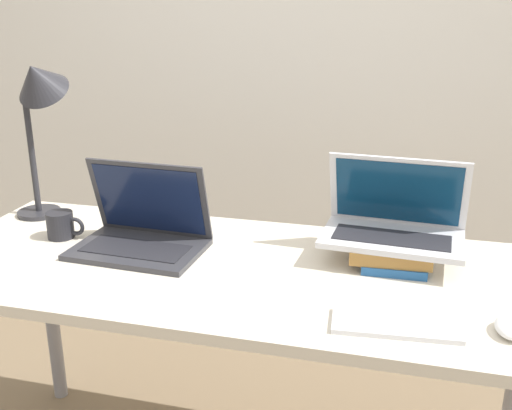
{
  "coord_description": "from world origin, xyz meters",
  "views": [
    {
      "loc": [
        0.42,
        -1.07,
        1.46
      ],
      "look_at": [
        0.06,
        0.36,
        0.96
      ],
      "focal_mm": 42.0,
      "sensor_mm": 36.0,
      "label": 1
    }
  ],
  "objects_px": {
    "laptop_left": "(142,232)",
    "desk_lamp": "(37,97)",
    "laptop_on_books": "(394,223)",
    "mug": "(61,225)",
    "wireless_keyboard": "(396,324)",
    "mouse": "(510,327)",
    "book_stack": "(392,249)"
  },
  "relations": [
    {
      "from": "laptop_left",
      "to": "desk_lamp",
      "type": "height_order",
      "value": "desk_lamp"
    },
    {
      "from": "laptop_on_books",
      "to": "mug",
      "type": "bearing_deg",
      "value": -174.64
    },
    {
      "from": "wireless_keyboard",
      "to": "desk_lamp",
      "type": "distance_m",
      "value": 1.26
    },
    {
      "from": "wireless_keyboard",
      "to": "mouse",
      "type": "relative_size",
      "value": 2.96
    },
    {
      "from": "laptop_left",
      "to": "desk_lamp",
      "type": "relative_size",
      "value": 0.69
    },
    {
      "from": "desk_lamp",
      "to": "mug",
      "type": "bearing_deg",
      "value": -47.33
    },
    {
      "from": "mug",
      "to": "desk_lamp",
      "type": "height_order",
      "value": "desk_lamp"
    },
    {
      "from": "mouse",
      "to": "desk_lamp",
      "type": "xyz_separation_m",
      "value": [
        -1.36,
        0.39,
        0.39
      ]
    },
    {
      "from": "mouse",
      "to": "book_stack",
      "type": "bearing_deg",
      "value": 128.48
    },
    {
      "from": "mouse",
      "to": "mug",
      "type": "relative_size",
      "value": 0.81
    },
    {
      "from": "book_stack",
      "to": "mug",
      "type": "xyz_separation_m",
      "value": [
        -0.98,
        -0.08,
        0.01
      ]
    },
    {
      "from": "laptop_on_books",
      "to": "mouse",
      "type": "distance_m",
      "value": 0.45
    },
    {
      "from": "laptop_left",
      "to": "wireless_keyboard",
      "type": "xyz_separation_m",
      "value": [
        0.73,
        -0.27,
        -0.04
      ]
    },
    {
      "from": "laptop_left",
      "to": "laptop_on_books",
      "type": "height_order",
      "value": "laptop_on_books"
    },
    {
      "from": "book_stack",
      "to": "laptop_on_books",
      "type": "height_order",
      "value": "laptop_on_books"
    },
    {
      "from": "laptop_left",
      "to": "mouse",
      "type": "relative_size",
      "value": 3.85
    },
    {
      "from": "wireless_keyboard",
      "to": "desk_lamp",
      "type": "relative_size",
      "value": 0.53
    },
    {
      "from": "book_stack",
      "to": "wireless_keyboard",
      "type": "xyz_separation_m",
      "value": [
        0.03,
        -0.37,
        -0.03
      ]
    },
    {
      "from": "mug",
      "to": "book_stack",
      "type": "bearing_deg",
      "value": 4.59
    },
    {
      "from": "laptop_left",
      "to": "book_stack",
      "type": "bearing_deg",
      "value": 7.65
    },
    {
      "from": "laptop_left",
      "to": "mouse",
      "type": "bearing_deg",
      "value": -13.85
    },
    {
      "from": "laptop_left",
      "to": "mug",
      "type": "relative_size",
      "value": 3.12
    },
    {
      "from": "wireless_keyboard",
      "to": "desk_lamp",
      "type": "bearing_deg",
      "value": 159.6
    },
    {
      "from": "wireless_keyboard",
      "to": "desk_lamp",
      "type": "height_order",
      "value": "desk_lamp"
    },
    {
      "from": "mouse",
      "to": "mug",
      "type": "bearing_deg",
      "value": 168.39
    },
    {
      "from": "desk_lamp",
      "to": "wireless_keyboard",
      "type": "bearing_deg",
      "value": -20.4
    },
    {
      "from": "laptop_left",
      "to": "desk_lamp",
      "type": "distance_m",
      "value": 0.55
    },
    {
      "from": "laptop_left",
      "to": "book_stack",
      "type": "relative_size",
      "value": 1.51
    },
    {
      "from": "laptop_on_books",
      "to": "mouse",
      "type": "relative_size",
      "value": 4.02
    },
    {
      "from": "laptop_left",
      "to": "desk_lamp",
      "type": "bearing_deg",
      "value": 159.52
    },
    {
      "from": "mouse",
      "to": "desk_lamp",
      "type": "relative_size",
      "value": 0.18
    },
    {
      "from": "wireless_keyboard",
      "to": "book_stack",
      "type": "bearing_deg",
      "value": 93.97
    }
  ]
}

